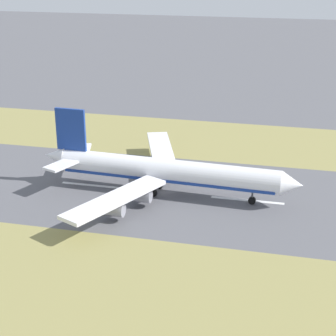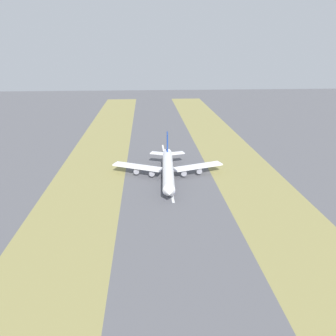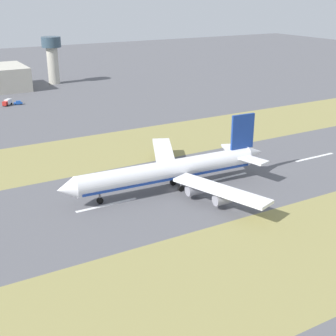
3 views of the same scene
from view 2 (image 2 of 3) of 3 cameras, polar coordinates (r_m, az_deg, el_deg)
ground_plane at (r=183.49m, az=0.19°, el=-1.94°), size 800.00×800.00×0.00m
grass_median_west at (r=191.82m, az=13.73°, el=-1.53°), size 40.00×600.00×0.01m
grass_median_east at (r=185.98m, az=-13.79°, el=-2.24°), size 40.00×600.00×0.01m
centreline_dash_near at (r=239.04m, az=-0.83°, el=3.43°), size 1.20×18.00×0.01m
centreline_dash_mid at (r=201.18m, az=-0.20°, el=0.12°), size 1.20×18.00×0.01m
centreline_dash_far at (r=164.34m, az=0.72°, el=-4.71°), size 1.20×18.00×0.01m
airplane_main_jet at (r=182.12m, az=-0.01°, el=-0.08°), size 64.05×67.20×20.20m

